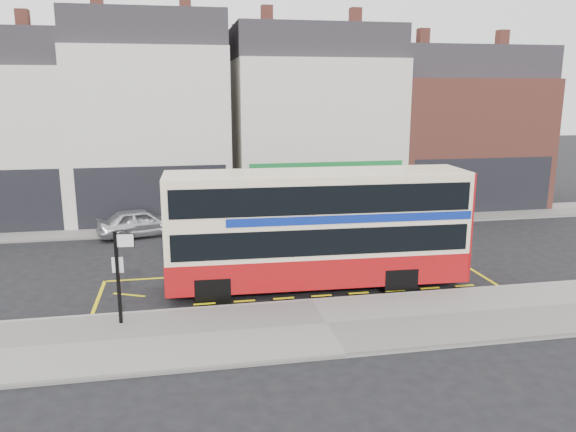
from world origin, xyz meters
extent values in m
plane|color=black|center=(0.00, 0.00, 0.00)|extent=(120.00, 120.00, 0.00)
cube|color=gray|center=(0.00, -2.30, 0.07)|extent=(40.00, 4.00, 0.15)
cube|color=gray|center=(0.00, -0.38, 0.07)|extent=(40.00, 0.15, 0.15)
cube|color=gray|center=(0.00, 11.00, 0.07)|extent=(50.00, 3.00, 0.15)
cube|color=beige|center=(-13.50, 15.00, 4.00)|extent=(8.00, 8.00, 8.00)
cube|color=brown|center=(-11.50, 14.00, 10.20)|extent=(0.60, 0.60, 1.20)
cube|color=silver|center=(-5.50, 15.00, 4.50)|extent=(8.00, 8.00, 9.00)
cube|color=#28262B|center=(-5.50, 15.00, 9.90)|extent=(8.00, 7.20, 1.80)
cube|color=brown|center=(-7.90, 14.00, 11.20)|extent=(0.60, 0.60, 1.20)
cube|color=brown|center=(-3.50, 14.00, 11.20)|extent=(0.60, 0.60, 1.20)
cube|color=black|center=(-5.50, 11.02, 1.60)|extent=(7.36, 0.06, 3.20)
cube|color=black|center=(-5.50, 11.04, 1.40)|extent=(5.60, 0.04, 2.00)
cube|color=beige|center=(3.50, 15.00, 4.25)|extent=(9.00, 8.00, 8.50)
cube|color=#28262B|center=(3.50, 15.00, 9.40)|extent=(9.00, 7.20, 1.80)
cube|color=brown|center=(0.80, 14.00, 10.70)|extent=(0.60, 0.60, 1.20)
cube|color=brown|center=(5.75, 14.00, 10.70)|extent=(0.60, 0.60, 1.20)
cube|color=#14742F|center=(3.50, 11.02, 1.60)|extent=(8.28, 0.06, 3.20)
cube|color=black|center=(3.50, 11.04, 1.40)|extent=(6.30, 0.04, 2.00)
cube|color=brown|center=(12.50, 15.00, 3.75)|extent=(9.00, 8.00, 7.50)
cube|color=#28262B|center=(12.50, 15.00, 8.40)|extent=(9.00, 7.20, 1.80)
cube|color=brown|center=(9.80, 14.00, 9.70)|extent=(0.60, 0.60, 1.20)
cube|color=brown|center=(14.75, 14.00, 9.70)|extent=(0.60, 0.60, 1.20)
cube|color=black|center=(12.50, 11.02, 1.60)|extent=(8.28, 0.06, 3.20)
cube|color=black|center=(12.50, 11.04, 1.40)|extent=(6.30, 0.04, 2.00)
cube|color=#FAE5BE|center=(0.52, 1.15, 2.25)|extent=(10.48, 2.72, 3.83)
cube|color=#9E0C0F|center=(0.52, 1.15, 0.85)|extent=(10.52, 2.76, 1.04)
cube|color=#9E0C0F|center=(5.70, 0.97, 2.25)|extent=(0.14, 2.41, 3.83)
cube|color=black|center=(0.52, 1.15, 1.99)|extent=(10.07, 2.77, 0.90)
cube|color=black|center=(0.52, 1.15, 3.41)|extent=(10.07, 2.77, 0.95)
cube|color=navy|center=(1.47, 1.12, 2.74)|extent=(8.40, 2.70, 0.28)
cube|color=black|center=(-4.66, 1.33, 1.75)|extent=(0.14, 2.18, 1.51)
cube|color=black|center=(-4.66, 1.33, 3.41)|extent=(0.14, 2.18, 0.95)
cube|color=black|center=(-4.65, 1.33, 2.65)|extent=(0.11, 1.66, 0.33)
cube|color=#FAE5BE|center=(0.52, 1.15, 4.12)|extent=(10.48, 2.63, 0.11)
cylinder|color=black|center=(-3.20, 0.22, 0.47)|extent=(0.95, 0.30, 0.95)
cylinder|color=black|center=(-3.13, 2.34, 0.47)|extent=(0.95, 0.30, 0.95)
cylinder|color=black|center=(3.23, 0.00, 0.47)|extent=(0.95, 0.30, 0.95)
cylinder|color=black|center=(3.30, 2.12, 0.47)|extent=(0.95, 0.30, 0.95)
cube|color=black|center=(-6.00, -1.13, 1.55)|extent=(0.10, 0.10, 2.80)
cube|color=white|center=(-5.72, -1.17, 2.67)|extent=(0.51, 0.10, 0.41)
cube|color=white|center=(-5.99, -1.08, 1.92)|extent=(0.33, 0.07, 0.47)
imported|color=silver|center=(-6.09, 9.69, 0.68)|extent=(4.29, 2.67, 1.36)
imported|color=#3A3E41|center=(-0.35, 9.57, 0.64)|extent=(3.94, 1.45, 1.29)
imported|color=#BDBDBD|center=(6.66, 9.58, 0.65)|extent=(4.83, 3.07, 1.30)
cylinder|color=#332016|center=(8.22, 12.29, 1.01)|extent=(0.24, 0.24, 2.01)
camera|label=1|loc=(-4.06, -17.34, 6.92)|focal=35.00mm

